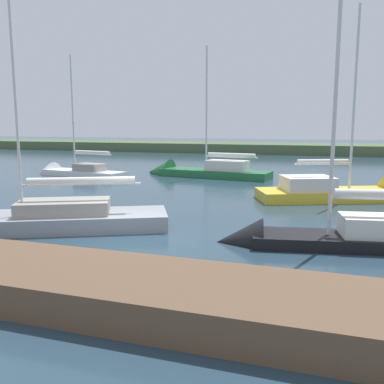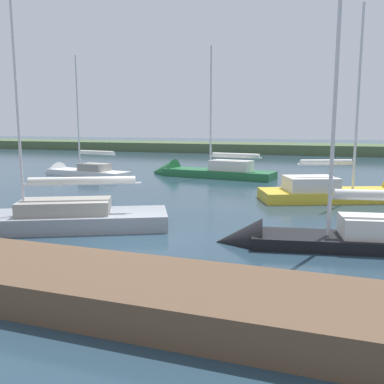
{
  "view_description": "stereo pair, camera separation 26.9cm",
  "coord_description": "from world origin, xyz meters",
  "views": [
    {
      "loc": [
        -5.79,
        11.69,
        3.6
      ],
      "look_at": [
        -1.46,
        -1.6,
        1.36
      ],
      "focal_mm": 39.3,
      "sensor_mm": 36.0,
      "label": 1
    },
    {
      "loc": [
        -6.05,
        11.61,
        3.6
      ],
      "look_at": [
        -1.46,
        -1.6,
        1.36
      ],
      "focal_mm": 39.3,
      "sensor_mm": 36.0,
      "label": 2
    }
  ],
  "objects": [
    {
      "name": "sailboat_far_right",
      "position": [
        -7.19,
        -10.01,
        0.11
      ],
      "size": [
        8.71,
        5.4,
        10.23
      ],
      "rotation": [
        0.0,
        0.0,
        3.54
      ],
      "color": "gold",
      "rests_on": "ground_plane"
    },
    {
      "name": "ground_plane",
      "position": [
        0.0,
        0.0,
        0.0
      ],
      "size": [
        200.0,
        200.0,
        0.0
      ],
      "primitive_type": "plane",
      "color": "#263D4C"
    },
    {
      "name": "far_shoreline",
      "position": [
        0.0,
        -44.01,
        0.0
      ],
      "size": [
        180.0,
        8.0,
        2.4
      ],
      "primitive_type": "cube",
      "color": "#4C603D",
      "rests_on": "ground_plane"
    },
    {
      "name": "sailboat_inner_slip",
      "position": [
        11.75,
        -14.21,
        0.14
      ],
      "size": [
        7.85,
        3.09,
        9.19
      ],
      "rotation": [
        0.0,
        0.0,
        -0.18
      ],
      "color": "white",
      "rests_on": "ground_plane"
    },
    {
      "name": "sailboat_far_left",
      "position": [
        3.02,
        -16.54,
        0.25
      ],
      "size": [
        9.44,
        3.31,
        9.76
      ],
      "rotation": [
        0.0,
        0.0,
        -0.14
      ],
      "color": "#236638",
      "rests_on": "ground_plane"
    },
    {
      "name": "sailboat_behind_pier",
      "position": [
        4.77,
        0.4,
        0.2
      ],
      "size": [
        9.75,
        6.21,
        9.97
      ],
      "rotation": [
        0.0,
        0.0,
        0.45
      ],
      "color": "gray",
      "rests_on": "ground_plane"
    },
    {
      "name": "sailboat_mid_channel",
      "position": [
        -5.54,
        -1.07,
        0.14
      ],
      "size": [
        6.86,
        2.73,
        8.49
      ],
      "rotation": [
        0.0,
        0.0,
        0.18
      ],
      "color": "black",
      "rests_on": "ground_plane"
    },
    {
      "name": "dock_pier",
      "position": [
        0.0,
        4.53,
        0.35
      ],
      "size": [
        26.66,
        2.58,
        0.69
      ],
      "primitive_type": "cube",
      "color": "brown",
      "rests_on": "ground_plane"
    }
  ]
}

